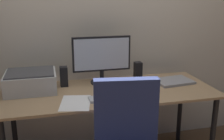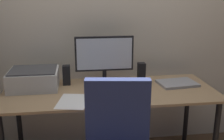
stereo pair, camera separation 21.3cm
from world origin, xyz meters
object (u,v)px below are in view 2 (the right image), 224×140
object	(u,v)px
mouse	(131,95)
coffee_mug	(122,85)
speaker_left	(67,75)
speaker_right	(141,72)
keyboard	(106,98)
laptop	(177,83)
desk	(110,99)
monitor	(104,57)
printer	(34,79)

from	to	relation	value
mouse	coffee_mug	bearing A→B (deg)	101.06
speaker_left	speaker_right	bearing A→B (deg)	0.00
coffee_mug	speaker_left	size ratio (longest dim) A/B	0.58
keyboard	laptop	bearing A→B (deg)	18.71
coffee_mug	laptop	bearing A→B (deg)	9.18
laptop	speaker_left	world-z (taller)	speaker_left
keyboard	mouse	bearing A→B (deg)	3.36
desk	speaker_right	world-z (taller)	speaker_right
monitor	laptop	size ratio (longest dim) A/B	1.58
monitor	speaker_right	world-z (taller)	monitor
keyboard	speaker_right	size ratio (longest dim) A/B	1.71
speaker_right	printer	bearing A→B (deg)	-176.92
coffee_mug	printer	distance (m)	0.74
desk	printer	xyz separation A→B (m)	(-0.62, 0.15, 0.16)
keyboard	coffee_mug	size ratio (longest dim) A/B	2.93
mouse	speaker_left	bearing A→B (deg)	138.22
coffee_mug	laptop	xyz separation A→B (m)	(0.50, 0.08, -0.04)
desk	speaker_right	size ratio (longest dim) A/B	10.20
keyboard	printer	size ratio (longest dim) A/B	0.72
speaker_left	mouse	bearing A→B (deg)	-35.92
speaker_right	laptop	bearing A→B (deg)	-24.06
desk	monitor	xyz separation A→B (m)	(-0.02, 0.20, 0.32)
monitor	speaker_left	xyz separation A→B (m)	(-0.33, -0.01, -0.15)
monitor	laptop	world-z (taller)	monitor
coffee_mug	speaker_left	xyz separation A→B (m)	(-0.45, 0.21, 0.04)
desk	printer	distance (m)	0.66
laptop	desk	bearing A→B (deg)	179.91
coffee_mug	speaker_left	bearing A→B (deg)	154.89
coffee_mug	speaker_right	xyz separation A→B (m)	(0.21, 0.21, 0.04)
printer	mouse	bearing A→B (deg)	-22.05
laptop	printer	xyz separation A→B (m)	(-1.22, 0.08, 0.07)
laptop	speaker_left	size ratio (longest dim) A/B	1.88
keyboard	speaker_right	world-z (taller)	speaker_right
speaker_left	monitor	bearing A→B (deg)	1.37
desk	laptop	world-z (taller)	laptop
keyboard	mouse	world-z (taller)	mouse
desk	speaker_left	bearing A→B (deg)	150.95
keyboard	speaker_left	world-z (taller)	speaker_left
coffee_mug	speaker_left	distance (m)	0.50
laptop	keyboard	bearing A→B (deg)	-165.59
mouse	speaker_right	size ratio (longest dim) A/B	0.56
speaker_right	printer	distance (m)	0.93
monitor	laptop	bearing A→B (deg)	-12.49
coffee_mug	speaker_right	distance (m)	0.30
mouse	speaker_right	distance (m)	0.40
speaker_left	printer	distance (m)	0.27
keyboard	speaker_left	bearing A→B (deg)	126.43
desk	monitor	bearing A→B (deg)	95.99
monitor	speaker_left	distance (m)	0.36
mouse	speaker_left	distance (m)	0.62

